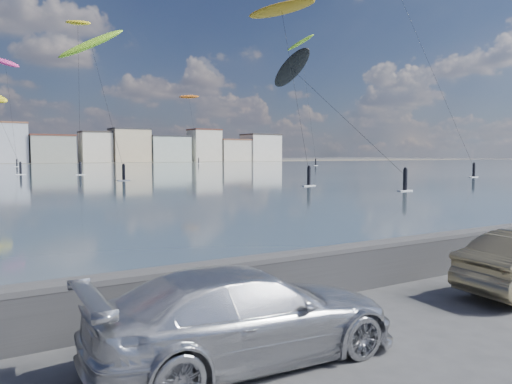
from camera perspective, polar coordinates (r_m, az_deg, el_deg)
ground at (r=7.99m, az=9.25°, el=-18.16°), size 700.00×700.00×0.00m
seawall at (r=9.91m, az=-1.06°, el=-10.10°), size 400.00×0.36×1.08m
car_silver at (r=7.58m, az=-1.13°, el=-13.81°), size 4.83×2.10×1.38m
kitesurfer_3 at (r=178.38m, az=-7.67°, el=10.68°), size 7.42×21.33×24.39m
kitesurfer_4 at (r=152.54m, az=-26.72°, el=13.04°), size 8.08×21.24×30.04m
kitesurfer_9 at (r=144.15m, az=5.15°, el=16.43°), size 7.45×10.73×36.33m
kitesurfer_10 at (r=73.02m, az=-18.32°, el=15.64°), size 8.82×15.56×20.73m
kitesurfer_11 at (r=57.99m, az=2.97°, el=19.85°), size 6.43×12.22×20.08m
kitesurfer_15 at (r=53.92m, az=4.29°, el=13.68°), size 3.43×19.01×14.11m
kitesurfer_16 at (r=88.61m, az=-19.69°, el=17.44°), size 4.67×12.19×25.42m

